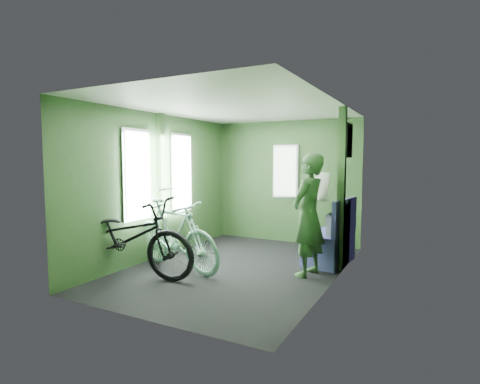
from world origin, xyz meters
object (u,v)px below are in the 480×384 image
object	(u,v)px
bench_seat	(330,244)
bicycle_mint	(175,270)
bicycle_black	(128,276)
passenger	(308,215)
waste_box	(336,240)

from	to	relation	value
bench_seat	bicycle_mint	bearing A→B (deg)	-136.66
bicycle_mint	bench_seat	size ratio (longest dim) A/B	1.74
bicycle_black	passenger	size ratio (longest dim) A/B	1.22
bicycle_black	waste_box	size ratio (longest dim) A/B	2.59
passenger	bench_seat	xyz separation A→B (m)	(0.13, 0.74, -0.54)
passenger	bicycle_mint	bearing A→B (deg)	-58.40
bicycle_mint	waste_box	distance (m)	2.38
passenger	bicycle_black	bearing A→B (deg)	-50.54
passenger	waste_box	world-z (taller)	passenger
waste_box	bench_seat	distance (m)	0.20
bicycle_black	bicycle_mint	size ratio (longest dim) A/B	1.17
bench_seat	waste_box	bearing A→B (deg)	-41.66
bicycle_mint	passenger	size ratio (longest dim) A/B	1.04
passenger	bench_seat	distance (m)	0.92
bicycle_mint	bench_seat	xyz separation A→B (m)	(1.86, 1.40, 0.29)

